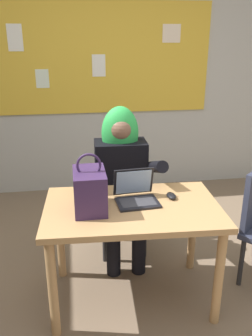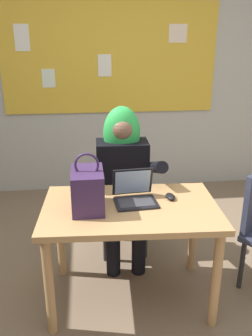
% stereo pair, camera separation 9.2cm
% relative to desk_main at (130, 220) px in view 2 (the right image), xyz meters
% --- Properties ---
extents(ground_plane, '(24.00, 24.00, 0.00)m').
position_rel_desk_main_xyz_m(ground_plane, '(0.03, -0.10, -0.63)').
color(ground_plane, '#75604C').
extents(wall_back_bulletin, '(5.65, 2.25, 2.77)m').
position_rel_desk_main_xyz_m(wall_back_bulletin, '(0.03, 2.06, 0.77)').
color(wall_back_bulletin, '#B2B2AD').
rests_on(wall_back_bulletin, ground).
extents(desk_main, '(1.19, 0.77, 0.73)m').
position_rel_desk_main_xyz_m(desk_main, '(0.00, 0.00, 0.00)').
color(desk_main, tan).
rests_on(desk_main, ground).
extents(chair_at_desk, '(0.43, 0.43, 0.91)m').
position_rel_desk_main_xyz_m(chair_at_desk, '(0.01, 0.72, -0.11)').
color(chair_at_desk, '#2D3347').
rests_on(chair_at_desk, ground).
extents(person_costumed, '(0.60, 0.62, 1.26)m').
position_rel_desk_main_xyz_m(person_costumed, '(0.01, 0.59, 0.12)').
color(person_costumed, black).
rests_on(person_costumed, ground).
extents(laptop, '(0.29, 0.27, 0.21)m').
position_rel_desk_main_xyz_m(laptop, '(0.04, 0.07, 0.15)').
color(laptop, black).
rests_on(laptop, desk_main).
extents(computer_mouse, '(0.07, 0.11, 0.03)m').
position_rel_desk_main_xyz_m(computer_mouse, '(0.29, 0.08, 0.12)').
color(computer_mouse, black).
rests_on(computer_mouse, desk_main).
extents(handbag, '(0.20, 0.30, 0.38)m').
position_rel_desk_main_xyz_m(handbag, '(-0.27, -0.00, 0.24)').
color(handbag, '#38234C').
rests_on(handbag, desk_main).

